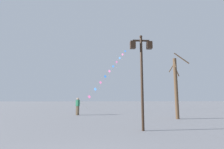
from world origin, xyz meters
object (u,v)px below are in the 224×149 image
twin_lantern_lamp_post (142,63)px  bare_tree (176,86)px  kite_flyer (78,106)px  kite_train (110,71)px

twin_lantern_lamp_post → bare_tree: bearing=49.9°
twin_lantern_lamp_post → kite_flyer: (-4.45, 8.53, -2.58)m
kite_train → bare_tree: 13.40m
kite_train → bare_tree: size_ratio=2.37×
kite_flyer → twin_lantern_lamp_post: bearing=-128.4°
twin_lantern_lamp_post → kite_train: (-0.87, 16.84, 2.32)m
twin_lantern_lamp_post → kite_train: bearing=93.0°
kite_flyer → bare_tree: size_ratio=0.31×
kite_train → kite_flyer: 10.30m
kite_flyer → kite_train: bearing=0.8°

